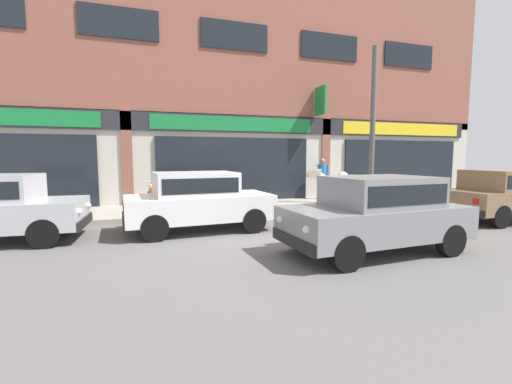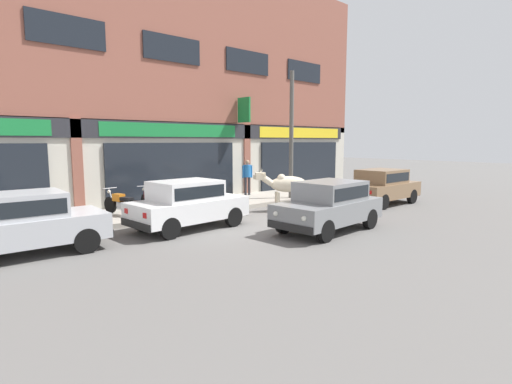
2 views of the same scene
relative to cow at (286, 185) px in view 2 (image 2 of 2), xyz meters
The scene contains 13 objects.
ground_plane 2.73m from the cow, 156.97° to the right, with size 90.00×90.00×0.00m, color #605E5B.
sidewalk 3.62m from the cow, 131.89° to the left, with size 19.00×2.80×0.17m, color #A8A093.
shop_building 6.29m from the cow, 118.70° to the left, with size 23.00×1.40×10.35m.
cow is the anchor object (origin of this frame).
car_0 4.42m from the cow, behind, with size 3.69×1.81×1.46m.
car_1 4.41m from the cow, 20.88° to the right, with size 3.62×1.63×1.46m.
car_2 8.76m from the cow, behind, with size 3.68×1.77×1.46m.
car_3 3.48m from the cow, 114.97° to the right, with size 3.68×1.79×1.46m.
motorcycle_0 5.89m from the cow, 155.01° to the left, with size 0.63×1.79×0.88m.
motorcycle_1 4.95m from the cow, 152.13° to the left, with size 0.58×1.81×0.88m.
motorcycle_2 4.00m from the cow, 144.56° to the left, with size 0.52×1.81×0.88m.
pedestrian 3.59m from the cow, 73.07° to the left, with size 0.49×0.32×1.60m.
utility_pole 3.04m from the cow, 38.75° to the left, with size 0.18×0.18×5.38m, color #595651.
Camera 2 is at (-8.42, -9.28, 2.63)m, focal length 28.00 mm.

